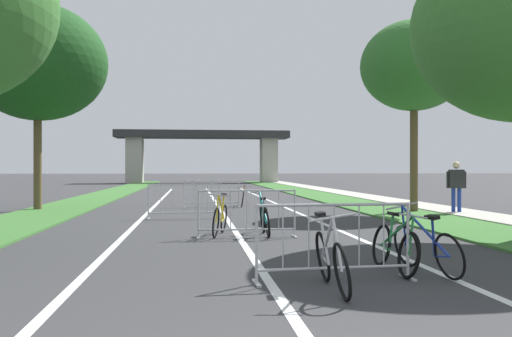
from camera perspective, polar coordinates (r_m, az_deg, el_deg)
The scene contains 20 objects.
grass_verge_left at distance 29.47m, azimuth -16.16°, elevation -2.88°, with size 2.45×64.57×0.05m, color #386B2D.
grass_verge_right at distance 29.87m, azimuth 6.57°, elevation -2.84°, with size 2.45×64.57×0.05m, color #386B2D.
sidewalk_path_right at distance 30.40m, azimuth 10.35°, elevation -2.76°, with size 1.67×64.57×0.08m, color #ADA89E.
lane_stripe_center at distance 21.37m, azimuth -4.00°, elevation -4.04°, with size 0.14×37.36×0.01m, color silver.
lane_stripe_right_lane at distance 21.64m, azimuth 2.75°, elevation -3.99°, with size 0.14×37.36×0.01m, color silver.
lane_stripe_left_lane at distance 21.40m, azimuth -10.82°, elevation -4.03°, with size 0.14×37.36×0.01m, color silver.
overpass_bridge at distance 56.04m, azimuth -5.68°, elevation 2.42°, with size 17.79×3.60×5.39m.
tree_left_cypress_far at distance 21.18m, azimuth -22.18°, elevation 10.37°, with size 4.92×4.92×7.42m.
tree_right_pine_far at distance 19.50m, azimuth 16.43°, elevation 10.38°, with size 3.65×3.65×6.59m.
crowd_barrier_nearest at distance 7.35m, azimuth 8.30°, elevation -7.82°, with size 2.20×0.56×1.05m.
crowd_barrier_second at distance 11.77m, azimuth -0.99°, elevation -4.86°, with size 2.19×0.49×1.05m.
crowd_barrier_third at distance 16.34m, azimuth -7.65°, elevation -3.49°, with size 2.18×0.45×1.05m.
crowd_barrier_fourth at distance 20.99m, azimuth -4.74°, elevation -2.71°, with size 2.18×0.47×1.05m.
bicycle_teal_0 at distance 12.22m, azimuth 0.91°, elevation -5.36°, with size 0.44×1.63×1.01m.
bicycle_yellow_1 at distance 12.22m, azimuth -3.82°, elevation -5.32°, with size 0.51×1.65×0.97m.
bicycle_orange_2 at distance 21.43m, azimuth -1.38°, elevation -3.08°, with size 0.51×1.71×0.88m.
bicycle_silver_3 at distance 6.80m, azimuth 7.97°, elevation -9.58°, with size 0.55×1.73×1.01m.
bicycle_green_4 at distance 8.20m, azimuth 14.50°, elevation -8.11°, with size 0.42×1.64×0.91m.
bicycle_blue_5 at distance 8.21m, azimuth 17.60°, elevation -7.99°, with size 0.67×1.71×1.00m.
pedestrian_strolling at distance 18.89m, azimuth 20.50°, elevation -1.37°, with size 0.61×0.40×1.74m.
Camera 1 is at (-1.01, -2.62, 1.52)m, focal length 37.67 mm.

